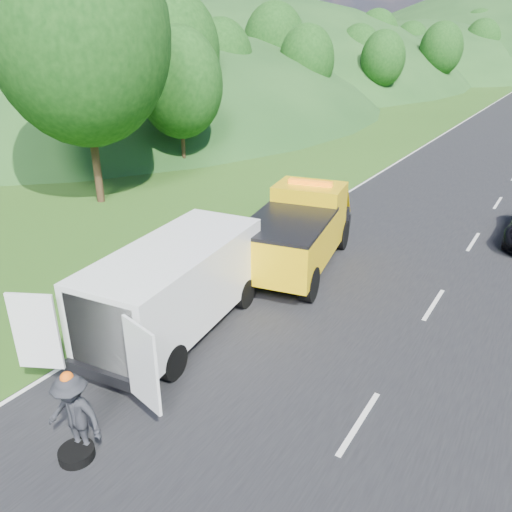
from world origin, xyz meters
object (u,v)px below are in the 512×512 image
Objects in this scene: woman at (214,281)px; child at (198,316)px; worker at (81,454)px; white_van at (180,282)px; spare_tire at (78,458)px; suitcase at (181,280)px; tow_truck at (299,230)px.

child is (0.97, -2.08, 0.00)m from woman.
woman is 1.96× the size of child.
white_van is at bearing 93.95° from worker.
spare_tire is at bearing -148.46° from woman.
woman is 1.16m from suitcase.
tow_truck is 10.10m from worker.
woman is at bearing 55.96° from suitcase.
tow_truck is 4.38m from suitcase.
white_van is 5.12m from spare_tire.
worker is at bearing -65.46° from suitcase.
tow_truck reaches higher than white_van.
worker is at bearing -81.21° from white_van.
child is at bearing -35.40° from suitcase.
child is at bearing -140.81° from woman.
worker is (1.36, -5.37, 0.00)m from child.
spare_tire is at bearing -84.84° from worker.
suitcase is at bearing 102.57° from worker.
child is 1.30× the size of spare_tire.
worker reaches higher than suitcase.
woman is 7.81m from worker.
woman is at bearing -136.15° from tow_truck.
tow_truck reaches higher than suitcase.
white_van is at bearing 105.95° from spare_tire.
tow_truck reaches higher than spare_tire.
white_van is 4.28× the size of woman.
white_van reaches higher than spare_tire.
tow_truck is 5.43m from white_van.
worker reaches higher than spare_tire.
spare_tire is (0.03, -0.11, 0.00)m from worker.
spare_tire is at bearing -81.19° from white_van.
worker is at bearing -148.46° from woman.
child is at bearing -110.99° from tow_truck.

